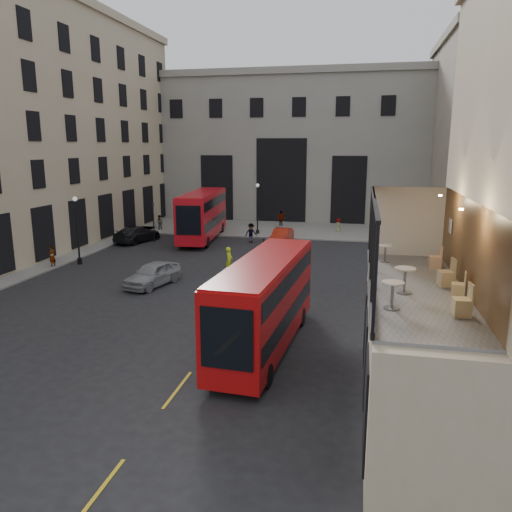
% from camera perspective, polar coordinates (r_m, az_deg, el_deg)
% --- Properties ---
extents(ground, '(140.00, 140.00, 0.00)m').
position_cam_1_polar(ground, '(19.50, -3.23, -15.56)').
color(ground, black).
rests_on(ground, ground).
extents(host_frontage, '(3.00, 11.00, 4.50)m').
position_cam_1_polar(host_frontage, '(18.06, 17.37, -10.61)').
color(host_frontage, '#C1AF90').
rests_on(host_frontage, ground).
extents(cafe_floor, '(3.00, 10.00, 0.10)m').
position_cam_1_polar(cafe_floor, '(17.31, 17.86, -3.58)').
color(cafe_floor, slate).
rests_on(cafe_floor, host_frontage).
extents(gateway, '(35.00, 10.60, 18.00)m').
position_cam_1_polar(gateway, '(65.28, 3.65, 12.69)').
color(gateway, gray).
rests_on(gateway, ground).
extents(pavement_far, '(40.00, 12.00, 0.12)m').
position_cam_1_polar(pavement_far, '(56.34, 1.01, 3.22)').
color(pavement_far, slate).
rests_on(pavement_far, ground).
extents(traffic_light_near, '(0.16, 0.20, 3.80)m').
position_cam_1_polar(traffic_light_near, '(29.89, 0.89, -0.52)').
color(traffic_light_near, black).
rests_on(traffic_light_near, ground).
extents(traffic_light_far, '(0.16, 0.20, 3.80)m').
position_cam_1_polar(traffic_light_far, '(49.16, -11.64, 4.38)').
color(traffic_light_far, black).
rests_on(traffic_light_far, ground).
extents(street_lamp_a, '(0.36, 0.36, 5.33)m').
position_cam_1_polar(street_lamp_a, '(41.33, -19.71, 2.35)').
color(street_lamp_a, black).
rests_on(street_lamp_a, ground).
extents(street_lamp_b, '(0.36, 0.36, 5.33)m').
position_cam_1_polar(street_lamp_b, '(52.12, 0.18, 5.06)').
color(street_lamp_b, black).
rests_on(street_lamp_b, ground).
extents(bus_near, '(3.09, 10.65, 4.20)m').
position_cam_1_polar(bus_near, '(22.68, 1.02, -4.96)').
color(bus_near, '#AA0B0C').
rests_on(bus_near, ground).
extents(bus_far, '(3.91, 12.03, 4.71)m').
position_cam_1_polar(bus_far, '(49.61, -6.12, 4.90)').
color(bus_far, red).
rests_on(bus_far, ground).
extents(car_a, '(2.92, 4.97, 1.59)m').
position_cam_1_polar(car_a, '(33.94, -11.73, -2.03)').
color(car_a, gray).
rests_on(car_a, ground).
extents(car_b, '(1.81, 4.45, 1.44)m').
position_cam_1_polar(car_b, '(47.62, 2.95, 2.29)').
color(car_b, '#A31B0A').
rests_on(car_b, ground).
extents(car_c, '(3.45, 5.74, 1.56)m').
position_cam_1_polar(car_c, '(49.66, -13.44, 2.45)').
color(car_c, black).
rests_on(car_c, ground).
extents(bicycle, '(1.83, 1.08, 0.91)m').
position_cam_1_polar(bicycle, '(37.73, 2.51, -0.84)').
color(bicycle, gray).
rests_on(bicycle, ground).
extents(cyclist, '(0.51, 0.75, 1.97)m').
position_cam_1_polar(cyclist, '(36.34, -3.09, -0.51)').
color(cyclist, '#CCE818').
rests_on(cyclist, ground).
extents(pedestrian_a, '(0.94, 0.79, 1.73)m').
position_cam_1_polar(pedestrian_a, '(55.68, -10.92, 3.72)').
color(pedestrian_a, gray).
rests_on(pedestrian_a, ground).
extents(pedestrian_b, '(1.41, 1.27, 1.89)m').
position_cam_1_polar(pedestrian_b, '(47.83, -0.57, 2.63)').
color(pedestrian_b, gray).
rests_on(pedestrian_b, ground).
extents(pedestrian_c, '(1.14, 1.06, 1.88)m').
position_cam_1_polar(pedestrian_c, '(57.22, 2.88, 4.24)').
color(pedestrian_c, gray).
rests_on(pedestrian_c, ground).
extents(pedestrian_d, '(0.81, 0.90, 1.55)m').
position_cam_1_polar(pedestrian_d, '(54.17, 9.38, 3.44)').
color(pedestrian_d, gray).
rests_on(pedestrian_d, ground).
extents(pedestrian_e, '(0.51, 0.69, 1.75)m').
position_cam_1_polar(pedestrian_e, '(41.09, -22.27, -0.07)').
color(pedestrian_e, gray).
rests_on(pedestrian_e, ground).
extents(cafe_table_near, '(0.64, 0.64, 0.80)m').
position_cam_1_polar(cafe_table_near, '(14.72, 15.33, -3.88)').
color(cafe_table_near, beige).
rests_on(cafe_table_near, cafe_floor).
extents(cafe_table_mid, '(0.66, 0.66, 0.82)m').
position_cam_1_polar(cafe_table_mid, '(16.39, 16.65, -2.24)').
color(cafe_table_mid, beige).
rests_on(cafe_table_mid, cafe_floor).
extents(cafe_table_far, '(0.54, 0.54, 0.68)m').
position_cam_1_polar(cafe_table_far, '(20.63, 14.56, 0.59)').
color(cafe_table_far, silver).
rests_on(cafe_table_far, cafe_floor).
extents(cafe_chair_a, '(0.50, 0.50, 0.93)m').
position_cam_1_polar(cafe_chair_a, '(14.80, 22.50, -5.30)').
color(cafe_chair_a, '#D2B679').
rests_on(cafe_chair_a, cafe_floor).
extents(cafe_chair_b, '(0.46, 0.46, 0.80)m').
position_cam_1_polar(cafe_chair_b, '(16.61, 22.13, -3.52)').
color(cafe_chair_b, '#DABA7D').
rests_on(cafe_chair_b, cafe_floor).
extents(cafe_chair_c, '(0.55, 0.55, 0.94)m').
position_cam_1_polar(cafe_chair_c, '(17.74, 20.94, -2.31)').
color(cafe_chair_c, tan).
rests_on(cafe_chair_c, cafe_floor).
extents(cafe_chair_d, '(0.45, 0.45, 0.89)m').
position_cam_1_polar(cafe_chair_d, '(20.11, 19.80, -0.58)').
color(cafe_chair_d, tan).
rests_on(cafe_chair_d, cafe_floor).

